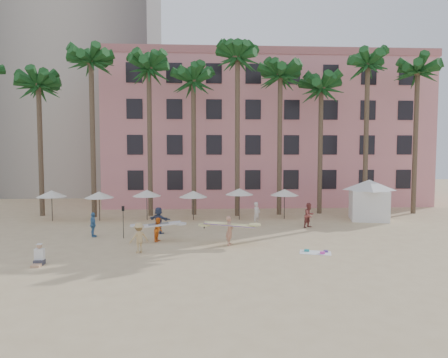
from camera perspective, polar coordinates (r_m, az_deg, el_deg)
ground at (r=22.71m, az=-2.54°, el=-11.20°), size 120.00×120.00×0.00m
pink_hotel at (r=48.50m, az=5.47°, el=6.40°), size 35.00×14.00×16.00m
grey_tower at (r=65.34m, az=-20.12°, el=20.71°), size 22.00×18.00×50.00m
palm_row at (r=37.58m, az=-2.04°, el=14.75°), size 44.40×5.40×16.30m
umbrella_row at (r=34.72m, az=-7.72°, el=-2.03°), size 22.50×2.70×2.73m
cabana at (r=36.69m, az=19.99°, el=-2.33°), size 5.47×5.47×3.50m
beach_towel at (r=24.40m, az=13.04°, el=-10.15°), size 2.01×1.47×0.14m
carrier_yellow at (r=25.51m, az=0.80°, el=-7.11°), size 3.24×0.88×1.85m
carrier_white at (r=26.88m, az=-9.33°, el=-6.97°), size 3.04×1.22×1.59m
beachgoers at (r=28.52m, az=-4.18°, el=-6.16°), size 16.93×9.00×1.92m
paddle at (r=28.18m, az=-14.21°, el=-5.41°), size 0.18×0.04×2.23m
seated_man at (r=23.41m, az=-24.91°, el=-10.15°), size 0.49×0.85×1.10m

